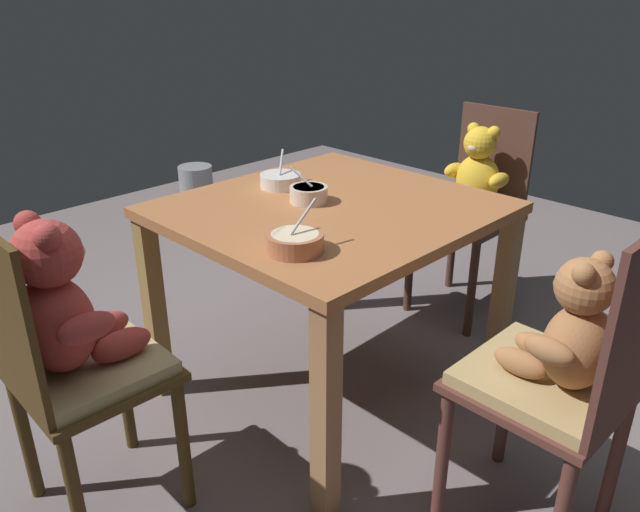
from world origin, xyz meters
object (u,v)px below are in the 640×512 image
at_px(porridge_bowl_cream_center, 309,194).
at_px(metal_pail, 196,183).
at_px(teddy_chair_near_front, 565,361).
at_px(teddy_chair_near_right, 474,193).
at_px(dining_table, 331,233).
at_px(teddy_chair_near_left, 67,332).
at_px(porridge_bowl_terracotta_near_left, 295,242).
at_px(porridge_bowl_white_far_center, 280,180).

distance_m(porridge_bowl_cream_center, metal_pail, 2.37).
height_order(teddy_chair_near_front, teddy_chair_near_right, teddy_chair_near_front).
distance_m(teddy_chair_near_right, porridge_bowl_cream_center, 0.95).
xyz_separation_m(dining_table, teddy_chair_near_left, (-0.89, 0.07, -0.03)).
distance_m(porridge_bowl_terracotta_near_left, porridge_bowl_white_far_center, 0.58).
bearing_deg(dining_table, teddy_chair_near_front, -94.68).
bearing_deg(porridge_bowl_terracotta_near_left, teddy_chair_near_left, 154.31).
distance_m(dining_table, porridge_bowl_cream_center, 0.15).
xyz_separation_m(teddy_chair_near_left, porridge_bowl_terracotta_near_left, (0.54, -0.26, 0.16)).
xyz_separation_m(porridge_bowl_terracotta_near_left, porridge_bowl_white_far_center, (0.35, 0.45, -0.00)).
xyz_separation_m(teddy_chair_near_left, metal_pail, (1.79, 2.08, -0.47)).
bearing_deg(dining_table, porridge_bowl_white_far_center, 87.67).
height_order(teddy_chair_near_front, porridge_bowl_cream_center, teddy_chair_near_front).
xyz_separation_m(dining_table, teddy_chair_near_right, (0.89, -0.00, -0.06)).
xyz_separation_m(teddy_chair_near_left, porridge_bowl_cream_center, (0.85, 0.00, 0.16)).
bearing_deg(dining_table, porridge_bowl_cream_center, 114.30).
height_order(teddy_chair_near_right, metal_pail, teddy_chair_near_right).
height_order(teddy_chair_near_right, porridge_bowl_cream_center, teddy_chair_near_right).
distance_m(teddy_chair_near_left, porridge_bowl_terracotta_near_left, 0.62).
bearing_deg(teddy_chair_near_left, teddy_chair_near_front, -46.87).
distance_m(teddy_chair_near_front, teddy_chair_near_right, 1.29).
xyz_separation_m(teddy_chair_near_front, porridge_bowl_white_far_center, (0.08, 1.12, 0.19)).
xyz_separation_m(teddy_chair_near_left, teddy_chair_near_front, (0.82, -0.93, -0.04)).
bearing_deg(porridge_bowl_white_far_center, dining_table, -92.33).
relative_size(teddy_chair_near_right, porridge_bowl_cream_center, 6.78).
height_order(dining_table, porridge_bowl_white_far_center, porridge_bowl_white_far_center).
bearing_deg(porridge_bowl_terracotta_near_left, porridge_bowl_white_far_center, 52.06).
height_order(teddy_chair_near_front, metal_pail, teddy_chair_near_front).
bearing_deg(porridge_bowl_cream_center, metal_pail, 65.68).
bearing_deg(teddy_chair_near_left, porridge_bowl_white_far_center, 13.81).
distance_m(teddy_chair_near_left, metal_pail, 2.79).
bearing_deg(teddy_chair_near_front, metal_pail, -17.35).
xyz_separation_m(dining_table, porridge_bowl_cream_center, (-0.03, 0.07, 0.13)).
bearing_deg(porridge_bowl_terracotta_near_left, porridge_bowl_cream_center, 40.58).
distance_m(teddy_chair_near_right, porridge_bowl_white_far_center, 0.94).
distance_m(teddy_chair_near_front, porridge_bowl_white_far_center, 1.14).
bearing_deg(teddy_chair_near_front, porridge_bowl_cream_center, -1.70).
bearing_deg(teddy_chair_near_left, dining_table, -2.54).
bearing_deg(metal_pail, porridge_bowl_terracotta_near_left, -118.07).
height_order(porridge_bowl_terracotta_near_left, porridge_bowl_white_far_center, porridge_bowl_terracotta_near_left).
height_order(dining_table, teddy_chair_near_left, teddy_chair_near_left).
bearing_deg(porridge_bowl_cream_center, teddy_chair_near_front, -92.36).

